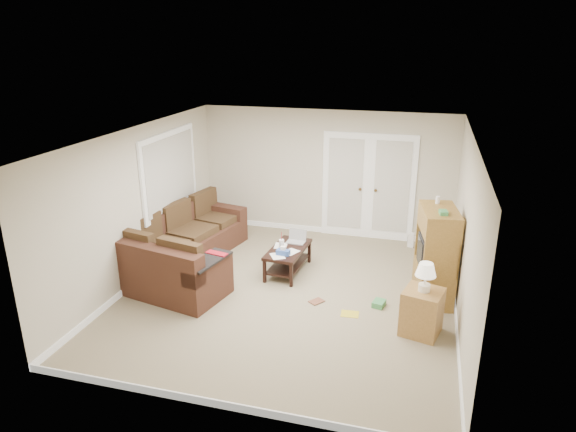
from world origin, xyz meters
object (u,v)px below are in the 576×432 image
(coffee_table, at_px, (288,259))
(tv_armoire, at_px, (436,254))
(sectional_sofa, at_px, (179,252))
(side_cabinet, at_px, (422,308))

(coffee_table, xyz_separation_m, tv_armoire, (2.37, -0.33, 0.49))
(coffee_table, height_order, tv_armoire, tv_armoire)
(sectional_sofa, height_order, side_cabinet, side_cabinet)
(sectional_sofa, relative_size, tv_armoire, 2.09)
(coffee_table, xyz_separation_m, side_cabinet, (2.24, -1.38, 0.13))
(sectional_sofa, relative_size, coffee_table, 2.92)
(coffee_table, distance_m, side_cabinet, 2.63)
(sectional_sofa, distance_m, tv_armoire, 4.19)
(tv_armoire, height_order, side_cabinet, tv_armoire)
(coffee_table, distance_m, tv_armoire, 2.45)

